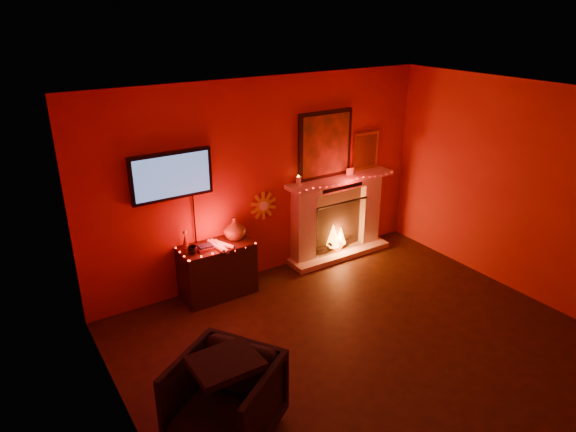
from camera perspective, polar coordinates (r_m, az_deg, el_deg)
name	(u,v)px	position (r m, az deg, el deg)	size (l,w,h in m)	color
room	(398,250)	(5.01, 12.10, -3.70)	(5.00, 5.00, 5.00)	black
fireplace	(337,209)	(7.59, 5.44, 0.76)	(1.72, 0.40, 2.18)	beige
tv	(172,176)	(6.20, -12.79, 4.37)	(1.00, 0.07, 1.24)	black
sunburst_clock	(263,206)	(6.93, -2.75, 1.16)	(0.40, 0.03, 0.40)	gold
console_table	(218,267)	(6.67, -7.75, -5.61)	(0.93, 0.53, 1.00)	black
armchair	(225,399)	(4.70, -7.00, -19.54)	(0.82, 0.85, 0.77)	black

